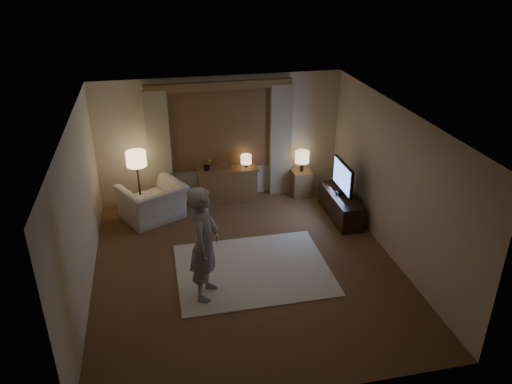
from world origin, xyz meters
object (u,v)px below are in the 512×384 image
object	(u,v)px
tv_stand	(341,206)
person	(205,243)
sideboard	(228,186)
armchair	(153,202)
side_table	(301,183)

from	to	relation	value
tv_stand	person	world-z (taller)	person
sideboard	tv_stand	size ratio (longest dim) A/B	0.86
tv_stand	sideboard	bearing A→B (deg)	150.49
sideboard	person	xyz separation A→B (m)	(-0.83, -3.10, 0.57)
armchair	tv_stand	distance (m)	3.68
sideboard	tv_stand	world-z (taller)	sideboard
armchair	tv_stand	world-z (taller)	armchair
side_table	person	xyz separation A→B (m)	(-2.41, -3.05, 0.64)
armchair	side_table	bearing A→B (deg)	160.57
armchair	tv_stand	size ratio (longest dim) A/B	0.80
side_table	tv_stand	size ratio (longest dim) A/B	0.40
tv_stand	person	size ratio (longest dim) A/B	0.77
sideboard	side_table	world-z (taller)	sideboard
armchair	person	size ratio (longest dim) A/B	0.62
sideboard	tv_stand	distance (m)	2.38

